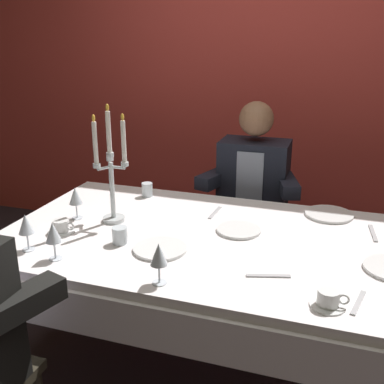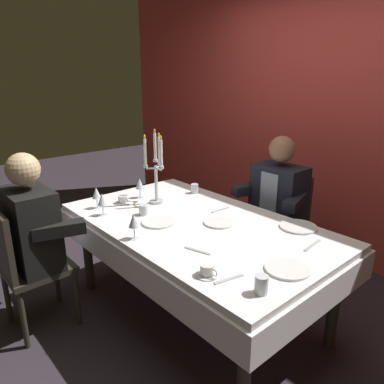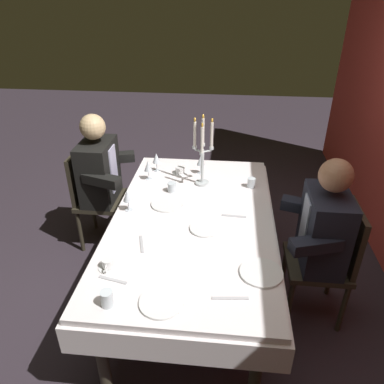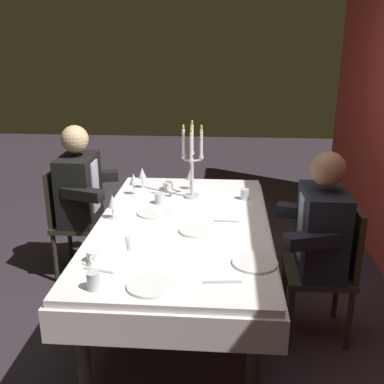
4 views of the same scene
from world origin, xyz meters
The scene contains 23 objects.
ground_plane centered at (0.00, 0.00, 0.00)m, with size 12.00×12.00×0.00m, color #2F262E.
back_wall centered at (0.00, 1.66, 1.35)m, with size 6.00×0.12×2.70m, color #D03F37.
dining_table centered at (0.00, 0.00, 0.62)m, with size 1.94×1.14×0.74m.
candelabra centered at (-0.49, 0.03, 1.00)m, with size 0.15×0.17×0.58m.
dinner_plate_0 centered at (0.52, 0.44, 0.75)m, with size 0.24×0.24×0.01m, color white.
dinner_plate_1 centered at (-0.15, -0.20, 0.75)m, with size 0.23×0.23×0.01m, color white.
dinner_plate_2 centered at (0.79, -0.08, 0.75)m, with size 0.23×0.23×0.01m, color white.
dinner_plate_3 centered at (0.13, 0.10, 0.75)m, with size 0.21×0.21×0.01m, color white.
wine_glass_0 centered at (-0.53, -0.42, 0.85)m, with size 0.07×0.07×0.16m.
wine_glass_1 centered at (-0.68, 0.00, 0.85)m, with size 0.07×0.07×0.16m.
wine_glass_2 centered at (-0.69, -0.38, 0.86)m, with size 0.07×0.07×0.16m.
wine_glass_3 centered at (-0.05, -0.46, 0.85)m, with size 0.07×0.07×0.16m.
water_tumbler_0 centered at (-0.48, 0.42, 0.78)m, with size 0.06×0.06×0.08m, color silver.
water_tumbler_1 centered at (-0.35, -0.19, 0.78)m, with size 0.07×0.07×0.08m, color silver.
water_tumbler_2 centered at (0.83, -0.34, 0.78)m, with size 0.06×0.06×0.09m, color silver.
coffee_cup_0 centered at (-0.66, -0.17, 0.77)m, with size 0.13×0.12×0.06m.
coffee_cup_1 centered at (0.56, -0.42, 0.77)m, with size 0.13×0.12×0.06m.
knife_0 centered at (0.73, 0.27, 0.74)m, with size 0.19×0.02×0.01m, color #B7B7BC.
fork_1 centered at (-0.04, 0.29, 0.74)m, with size 0.17×0.02×0.01m, color #B7B7BC.
fork_2 centered at (0.33, -0.28, 0.74)m, with size 0.17×0.02×0.01m, color #B7B7BC.
fork_3 centered at (0.66, -0.37, 0.74)m, with size 0.17×0.02×0.01m, color #B7B7BC.
seated_diner_0 centered at (-0.64, -0.89, 0.74)m, with size 0.63×0.48×1.24m.
seated_diner_1 centered at (0.04, 0.89, 0.74)m, with size 0.63×0.48×1.24m.
Camera 2 is at (1.71, -1.54, 1.70)m, focal length 34.06 mm.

